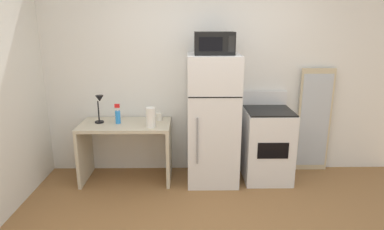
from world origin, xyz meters
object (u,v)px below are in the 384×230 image
Objects in this scene: coffee_mug at (159,117)px; spray_bottle at (118,116)px; leaning_mirror at (314,121)px; refrigerator at (213,120)px; desk_lamp at (99,104)px; paper_towel_roll at (151,117)px; desk at (126,141)px; microwave at (214,43)px; oven_range at (267,144)px.

spray_bottle is at bearing -164.58° from coffee_mug.
refrigerator is at bearing -168.54° from leaning_mirror.
paper_towel_roll is at bearing -15.28° from desk_lamp.
spray_bottle is at bearing 159.63° from paper_towel_roll.
desk_lamp reaches higher than spray_bottle.
desk is 0.52m from coffee_mug.
desk is at bearing 155.43° from paper_towel_roll.
microwave reaches higher than paper_towel_roll.
coffee_mug is 0.38× the size of spray_bottle.
coffee_mug is at bearing 15.42° from spray_bottle.
coffee_mug is 0.31m from paper_towel_roll.
desk is 11.76× the size of coffee_mug.
coffee_mug reaches higher than desk.
spray_bottle reaches higher than desk.
oven_range is 0.76m from leaning_mirror.
oven_range is (0.70, 0.02, -0.33)m from refrigerator.
desk_lamp is 2.16m from oven_range.
paper_towel_roll is 1.15m from microwave.
oven_range reaches higher than spray_bottle.
desk is 1.79m from oven_range.
paper_towel_roll is at bearing -24.57° from desk.
desk_lamp reaches higher than paper_towel_roll.
microwave reaches higher than refrigerator.
desk is at bearing -161.13° from coffee_mug.
coffee_mug is 0.06× the size of refrigerator.
paper_towel_roll is at bearing -169.01° from leaning_mirror.
oven_range reaches higher than paper_towel_roll.
desk_lamp is 1.47× the size of paper_towel_roll.
microwave is (1.40, -0.06, 0.74)m from desk_lamp.
oven_range is at bearing -0.00° from spray_bottle.
refrigerator is 1.14× the size of leaning_mirror.
desk is 1.63m from microwave.
spray_bottle is at bearing 180.00° from oven_range.
coffee_mug is 1.17m from microwave.
spray_bottle is at bearing 177.78° from microwave.
desk is 1.13m from refrigerator.
leaning_mirror reaches higher than oven_range.
spray_bottle is 1.04× the size of paper_towel_roll.
desk is 4.65× the size of paper_towel_roll.
desk is 2.43× the size of microwave.
oven_range reaches higher than desk.
paper_towel_roll is (0.65, -0.18, -0.12)m from desk_lamp.
spray_bottle is (-0.09, 0.00, 0.33)m from desk.
refrigerator is at bearing -1.19° from spray_bottle.
coffee_mug is 0.21× the size of microwave.
oven_range is at bearing 1.99° from refrigerator.
coffee_mug is 0.40× the size of paper_towel_roll.
leaning_mirror is at bearing 10.99° from paper_towel_roll.
coffee_mug is 2.06m from leaning_mirror.
spray_bottle is (0.22, -0.02, -0.14)m from desk_lamp.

